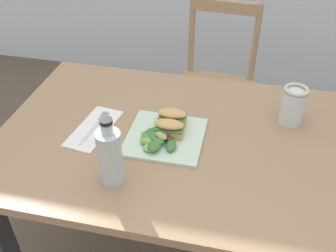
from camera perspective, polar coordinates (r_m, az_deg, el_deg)
dining_table at (r=1.37m, az=0.93°, el=-5.96°), size 1.17×0.80×0.74m
chair_wooden_far at (r=2.11m, az=6.81°, el=5.65°), size 0.43×0.43×0.87m
plate_lunch at (r=1.27m, az=-0.40°, el=-1.60°), size 0.25×0.25×0.01m
sandwich_half_front at (r=1.25m, az=0.17°, el=-0.27°), size 0.10×0.06×0.06m
sandwich_half_back at (r=1.30m, az=0.62°, el=1.34°), size 0.10×0.06×0.06m
salad_mixed_greens at (r=1.24m, az=-1.58°, el=-1.74°), size 0.13×0.15×0.04m
napkin_folded at (r=1.34m, az=-10.76°, el=-0.32°), size 0.14×0.25×0.00m
fork_on_napkin at (r=1.35m, az=-10.43°, el=0.23°), size 0.04×0.19×0.00m
bottle_cold_brew at (r=1.09m, az=-8.41°, el=-4.83°), size 0.07×0.07×0.21m
mason_jar_iced_tea at (r=1.38m, az=17.75°, el=2.66°), size 0.08×0.08×0.14m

